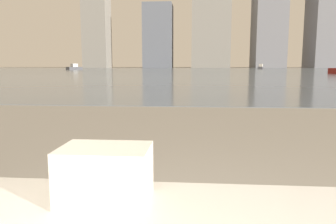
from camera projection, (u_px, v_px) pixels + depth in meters
towel_stack at (105, 174)px, 0.94m from camera, size 0.26×0.18×0.16m
harbor_water at (194, 70)px, 61.42m from camera, size 180.00×110.00×0.01m
harbor_boat_2 at (74, 68)px, 65.23m from camera, size 2.62×3.34×1.21m
harbor_boat_4 at (261, 67)px, 77.99m from camera, size 2.04×3.43×1.22m
skyline_tower_0 at (97, 32)px, 117.70m from camera, size 8.64×8.70×25.42m
skyline_tower_1 at (158, 36)px, 116.14m from camera, size 10.06×10.36×22.10m
skyline_tower_2 at (211, 21)px, 113.94m from camera, size 12.95×13.61×32.21m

